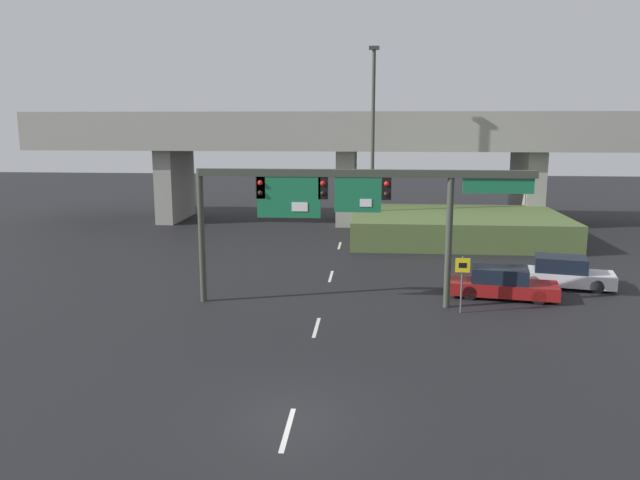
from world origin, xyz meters
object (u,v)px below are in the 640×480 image
Objects in this scene: parked_sedan_near_right at (502,283)px; parked_sedan_mid_right at (563,273)px; signal_gantry at (345,197)px; speed_limit_sign at (462,277)px; highway_light_pole_near at (373,138)px.

parked_sedan_mid_right is at bearing 42.91° from parked_sedan_near_right.
signal_gantry reaches higher than speed_limit_sign.
parked_sedan_near_right is (6.01, -15.13, -6.16)m from highway_light_pole_near.
parked_sedan_mid_right is (10.42, 3.96, -4.08)m from signal_gantry.
parked_sedan_mid_right is (9.32, -12.95, -6.12)m from highway_light_pole_near.
speed_limit_sign is 0.48× the size of parked_sedan_near_right.
signal_gantry is at bearing -156.40° from parked_sedan_near_right.
signal_gantry is 5.96× the size of speed_limit_sign.
speed_limit_sign is at bearing -126.92° from parked_sedan_mid_right.
signal_gantry reaches higher than parked_sedan_near_right.
highway_light_pole_near is at bearing 121.21° from parked_sedan_near_right.
parked_sedan_near_right is at bearing -68.33° from highway_light_pole_near.
parked_sedan_near_right is at bearing 14.07° from signal_gantry.
highway_light_pole_near is at bearing 137.87° from parked_sedan_mid_right.
speed_limit_sign is at bearing -9.23° from signal_gantry.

